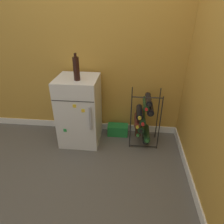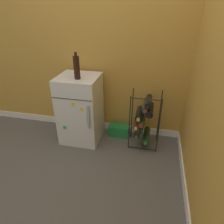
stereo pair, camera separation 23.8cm
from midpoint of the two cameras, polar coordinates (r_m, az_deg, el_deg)
ground_plane at (r=2.34m, az=0.88°, el=-13.21°), size 14.00×14.00×0.00m
wall_back at (r=2.40m, az=4.45°, el=20.85°), size 6.70×0.07×2.50m
mini_fridge at (r=2.46m, az=-6.25°, el=0.76°), size 0.47×0.48×0.84m
wine_rack at (r=2.40m, az=11.76°, el=-2.59°), size 0.34×0.33×0.69m
soda_box at (r=2.68m, az=4.57°, el=-5.28°), size 0.27×0.14×0.14m
fridge_top_bottle at (r=2.18m, az=-6.94°, el=12.49°), size 0.07×0.07×0.29m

